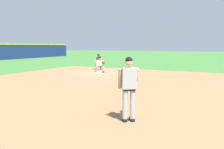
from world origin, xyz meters
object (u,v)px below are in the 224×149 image
pitcher (129,85)px  first_baseman (100,64)px  umpire (99,61)px  first_base_bag (98,73)px  baseball (101,79)px

pitcher → first_baseman: bearing=33.2°
first_baseman → umpire: size_ratio=0.92×
first_base_bag → pitcher: bearing=-145.9°
first_base_bag → pitcher: pitcher is taller
pitcher → umpire: size_ratio=1.27×
umpire → pitcher: bearing=-146.9°
baseball → first_base_bag: bearing=32.7°
baseball → pitcher: (-6.58, -4.55, 1.02)m
pitcher → umpire: pitcher is taller
first_base_bag → pitcher: size_ratio=0.20×
baseball → first_baseman: 3.85m
pitcher → first_baseman: 11.79m
first_base_bag → first_baseman: (0.41, 0.05, 0.69)m
umpire → first_base_bag: bearing=-151.3°
pitcher → first_baseman: (9.86, 6.45, -0.33)m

